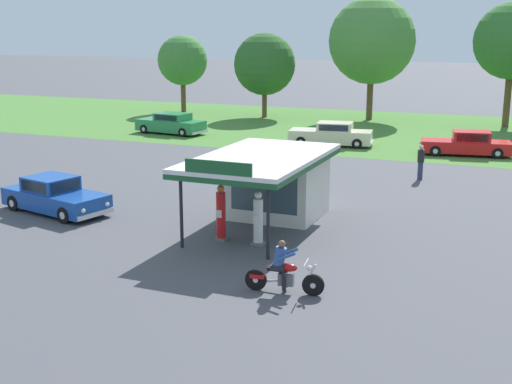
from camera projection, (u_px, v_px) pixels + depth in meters
The scene contains 16 objects.
ground_plane at pixel (201, 241), 23.86m from camera, with size 300.00×300.00×0.00m, color #4C4C51.
grass_verge_strip at pixel (380, 130), 50.78m from camera, with size 120.00×24.00×0.01m, color #477A33.
service_station_kiosk at pixel (274, 178), 26.37m from camera, with size 4.13×7.42×3.26m.
gas_pump_nearside at pixel (221, 215), 23.80m from camera, with size 0.44×0.44×2.04m.
gas_pump_offside at pixel (258, 221), 23.28m from camera, with size 0.44×0.44×1.94m.
motorcycle_with_rider at pixel (283, 271), 19.01m from camera, with size 2.32×0.71×1.58m.
featured_classic_sedan at pixel (55, 196), 27.59m from camera, with size 5.26×2.94×1.49m.
parked_car_back_row_centre_left at pixel (171, 124), 48.83m from camera, with size 5.51×2.57×1.53m.
parked_car_back_row_far_right at pixel (331, 135), 43.73m from camera, with size 5.76×2.75×1.55m.
parked_car_back_row_centre_right at pixel (467, 144), 40.32m from camera, with size 5.64×2.69×1.49m.
bystander_strolling_foreground at pixel (255, 173), 31.25m from camera, with size 0.35×0.35×1.59m.
bystander_standing_back_lot at pixel (421, 161), 33.59m from camera, with size 0.34×0.34×1.78m.
tree_oak_right at pixel (183, 61), 61.32m from camera, with size 4.58×4.58×7.05m.
tree_oak_distant_spare at pixel (371, 42), 55.36m from camera, with size 7.21×7.21×10.20m.
tree_oak_far_left at pixel (512, 41), 50.91m from camera, with size 5.88×5.88×9.58m.
tree_oak_centre at pixel (265, 64), 57.42m from camera, with size 5.34×5.34×7.26m.
Camera 1 is at (10.58, -20.26, 7.34)m, focal length 46.58 mm.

